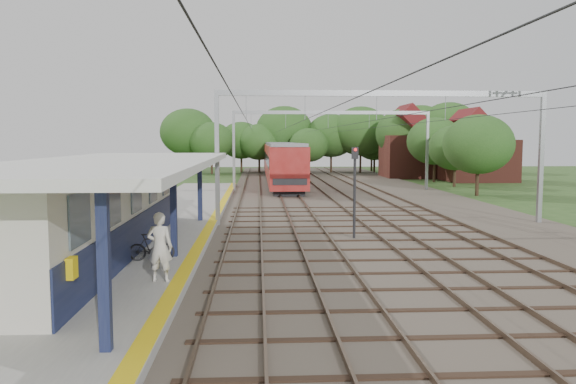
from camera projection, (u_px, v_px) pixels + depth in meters
name	position (u px, v px, depth m)	size (l,w,h in m)	color
ground	(373.00, 315.00, 14.31)	(160.00, 160.00, 0.00)	#2D4C1E
ballast_bed	(346.00, 196.00, 44.35)	(18.00, 90.00, 0.10)	#473D33
platform	(166.00, 227.00, 27.82)	(5.00, 52.00, 0.35)	gray
yellow_stripe	(211.00, 223.00, 27.92)	(0.45, 52.00, 0.01)	yellow
station_building	(96.00, 206.00, 20.61)	(3.41, 18.00, 3.40)	beige
canopy	(119.00, 164.00, 19.53)	(6.40, 20.00, 3.44)	#131A3D
rail_tracks	(314.00, 195.00, 44.21)	(11.80, 88.00, 0.15)	brown
catenary_system	(348.00, 125.00, 39.12)	(17.22, 88.00, 7.00)	gray
tree_band	(311.00, 136.00, 70.86)	(31.72, 30.88, 8.82)	#382619
house_near	(478.00, 154.00, 60.89)	(7.00, 6.12, 7.89)	brown
house_far	(417.00, 150.00, 66.57)	(8.00, 6.12, 8.66)	brown
person	(160.00, 247.00, 16.27)	(0.75, 0.49, 2.05)	silver
bicycle	(152.00, 247.00, 19.12)	(0.44, 1.55, 0.93)	black
train	(280.00, 160.00, 61.90)	(3.13, 38.96, 4.10)	black
signal_post	(355.00, 183.00, 24.77)	(0.28, 0.25, 4.15)	black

